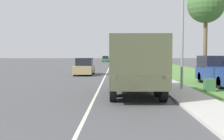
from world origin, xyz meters
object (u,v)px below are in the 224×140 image
at_px(military_truck, 135,63).
at_px(car_second_ahead, 122,64).
at_px(car_farthest_ahead, 106,59).
at_px(pickup_truck, 222,72).
at_px(car_third_ahead, 121,62).
at_px(car_fourth_ahead, 120,60).
at_px(lamp_post, 179,17).
at_px(car_nearest_ahead, 84,67).

relative_size(military_truck, car_second_ahead, 1.57).
height_order(car_farthest_ahead, pickup_truck, pickup_truck).
xyz_separation_m(car_farthest_ahead, pickup_truck, (9.76, -54.07, 0.22)).
xyz_separation_m(car_third_ahead, pickup_truck, (6.20, -29.50, 0.26)).
bearing_deg(car_second_ahead, car_farthest_ahead, 95.66).
bearing_deg(military_truck, pickup_truck, 36.28).
distance_m(car_fourth_ahead, lamp_post, 46.00).
distance_m(car_third_ahead, car_farthest_ahead, 24.82).
bearing_deg(car_second_ahead, military_truck, -89.68).
bearing_deg(car_third_ahead, car_nearest_ahead, -101.08).
distance_m(military_truck, car_farthest_ahead, 58.64).
xyz_separation_m(car_third_ahead, car_farthest_ahead, (-3.56, 24.56, 0.04)).
bearing_deg(car_fourth_ahead, pickup_truck, -81.93).
bearing_deg(pickup_truck, car_nearest_ahead, 138.02).
distance_m(car_second_ahead, pickup_truck, 19.01).
xyz_separation_m(car_second_ahead, car_third_ahead, (-0.01, 11.53, -0.05)).
distance_m(car_farthest_ahead, pickup_truck, 54.94).
xyz_separation_m(car_second_ahead, lamp_post, (2.67, -20.80, 3.47)).
xyz_separation_m(car_nearest_ahead, lamp_post, (6.67, -11.98, 3.42)).
height_order(military_truck, car_farthest_ahead, military_truck).
bearing_deg(lamp_post, car_nearest_ahead, 119.10).
bearing_deg(car_farthest_ahead, car_nearest_ahead, -90.53).
bearing_deg(car_third_ahead, car_second_ahead, -89.93).
bearing_deg(pickup_truck, lamp_post, -141.20).
distance_m(military_truck, pickup_truck, 7.55).
bearing_deg(lamp_post, car_farthest_ahead, 96.27).
relative_size(car_fourth_ahead, lamp_post, 0.62).
relative_size(car_third_ahead, lamp_post, 0.59).
relative_size(car_second_ahead, pickup_truck, 0.75).
bearing_deg(military_truck, car_farthest_ahead, 93.62).
relative_size(car_nearest_ahead, car_third_ahead, 1.08).
xyz_separation_m(car_nearest_ahead, car_fourth_ahead, (4.08, 33.82, -0.03)).
height_order(car_third_ahead, lamp_post, lamp_post).
height_order(car_third_ahead, car_fourth_ahead, car_fourth_ahead).
xyz_separation_m(military_truck, lamp_post, (2.54, 1.62, 2.53)).
relative_size(car_farthest_ahead, lamp_post, 0.67).
relative_size(car_second_ahead, car_fourth_ahead, 1.02).
bearing_deg(car_nearest_ahead, car_farthest_ahead, 89.47).
xyz_separation_m(car_nearest_ahead, car_second_ahead, (4.00, 8.82, -0.05)).
bearing_deg(car_fourth_ahead, car_farthest_ahead, 108.28).
distance_m(car_farthest_ahead, lamp_post, 57.34).
bearing_deg(military_truck, car_fourth_ahead, 90.05).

